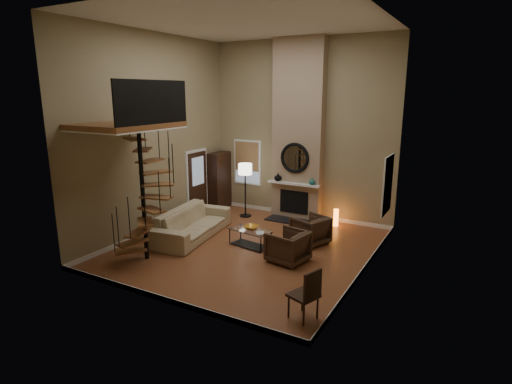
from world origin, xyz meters
The scene contains 33 objects.
ground centered at (0.00, 0.00, -0.01)m, with size 6.00×6.50×0.01m, color #A15C34.
back_wall centered at (0.00, 3.25, 2.75)m, with size 6.00×0.02×5.50m, color #92845E.
front_wall centered at (0.00, -3.25, 2.75)m, with size 6.00×0.02×5.50m, color #92845E.
left_wall centered at (-3.00, 0.00, 2.75)m, with size 0.02×6.50×5.50m, color #92845E.
right_wall centered at (3.00, 0.00, 2.75)m, with size 0.02×6.50×5.50m, color #92845E.
ceiling centered at (0.00, 0.00, 5.50)m, with size 6.00×6.50×0.01m, color silver.
baseboard_back centered at (0.00, 3.24, 0.06)m, with size 6.00×0.02×0.12m, color white.
baseboard_front centered at (0.00, -3.24, 0.06)m, with size 6.00×0.02×0.12m, color white.
baseboard_left centered at (-2.99, 0.00, 0.06)m, with size 0.02×6.50×0.12m, color white.
baseboard_right centered at (2.99, 0.00, 0.06)m, with size 0.02×6.50×0.12m, color white.
chimney_breast centered at (0.00, 3.06, 2.75)m, with size 1.60×0.38×5.50m, color #9B8065.
hearth centered at (0.00, 2.57, 0.02)m, with size 1.50×0.60×0.04m, color black.
firebox centered at (0.00, 2.86, 0.55)m, with size 0.95×0.02×0.72m, color black.
mantel centered at (0.00, 2.78, 1.15)m, with size 1.70×0.18×0.06m, color white.
mirror_frame centered at (0.00, 2.84, 1.95)m, with size 0.94×0.94×0.10m, color black.
mirror_disc centered at (0.00, 2.85, 1.95)m, with size 0.80×0.80×0.01m, color white.
vase_left centered at (-0.55, 2.82, 1.30)m, with size 0.24×0.24×0.25m, color black.
vase_right centered at (0.60, 2.82, 1.28)m, with size 0.20×0.20×0.21m, color #195952.
window_back centered at (-1.90, 3.22, 1.62)m, with size 1.02×0.06×1.52m.
window_right centered at (2.97, 2.00, 1.63)m, with size 0.06×1.02×1.52m.
entry_door centered at (-2.95, 1.80, 1.05)m, with size 0.10×1.05×2.16m.
loft centered at (-2.04, -1.80, 3.24)m, with size 1.70×2.20×1.09m.
spiral_stair centered at (-1.78, -1.79, 1.78)m, with size 1.47×1.47×4.06m.
hutch centered at (-2.77, 2.81, 0.95)m, with size 0.41×0.88×1.96m, color black.
sofa centered at (-1.79, -0.02, 0.40)m, with size 2.78×1.09×0.81m, color tan.
armchair_near centered at (1.33, 1.09, 0.35)m, with size 0.82×0.85×0.77m, color #412C1E.
armchair_far centered at (1.32, -0.30, 0.35)m, with size 0.84×0.86×0.78m, color #412C1E.
coffee_table centered at (-0.02, 0.12, 0.28)m, with size 1.18×0.72×0.43m.
bowl centered at (-0.02, 0.17, 0.50)m, with size 0.37×0.37×0.09m, color orange.
book centered at (0.33, -0.03, 0.46)m, with size 0.21×0.28×0.03m, color gray.
floor_lamp centered at (-1.48, 2.37, 1.41)m, with size 0.43×0.43×1.76m.
accent_lamp centered at (1.39, 2.83, 0.25)m, with size 0.15×0.15×0.53m, color orange.
side_chair centered at (2.64, -2.51, 0.53)m, with size 0.58×0.58×0.97m.
Camera 1 is at (5.05, -8.70, 3.94)m, focal length 29.06 mm.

